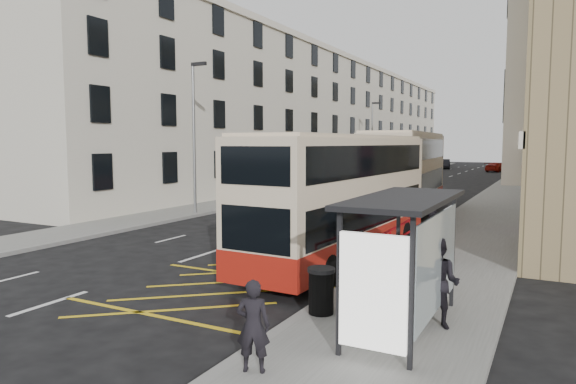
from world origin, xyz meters
The scene contains 21 objects.
ground centered at (0.00, 0.00, 0.00)m, with size 200.00×200.00×0.00m, color black.
pavement_right centered at (8.00, 30.00, 0.07)m, with size 4.00×120.00×0.15m, color slate.
pavement_left centered at (-7.50, 30.00, 0.07)m, with size 3.00×120.00×0.15m, color slate.
kerb_right centered at (6.00, 30.00, 0.07)m, with size 0.25×120.00×0.15m, color gray.
kerb_left centered at (-6.00, 30.00, 0.07)m, with size 0.25×120.00×0.15m, color gray.
road_markings centered at (0.00, 45.00, 0.01)m, with size 10.00×110.00×0.01m, color silver, non-canonical shape.
terrace_left centered at (-13.43, 45.50, 6.52)m, with size 9.18×79.00×13.25m.
bus_shelter centered at (8.34, -0.39, 2.14)m, with size 1.65×4.25×2.70m.
guard_railing centered at (6.25, 5.75, 0.86)m, with size 0.06×6.56×1.01m.
street_lamp_near centered at (-6.35, 12.00, 4.64)m, with size 0.93×0.18×8.00m.
street_lamp_far centered at (-6.35, 42.00, 4.64)m, with size 0.93×0.18×8.00m.
double_decker_front centered at (4.61, 5.71, 2.13)m, with size 2.86×10.56×4.17m.
double_decker_rear centered at (3.75, 17.12, 2.28)m, with size 3.36×11.35×4.47m.
litter_bin centered at (6.37, 0.01, 0.68)m, with size 0.62×0.62×1.03m.
pedestrian_near centered at (6.56, -3.17, 0.93)m, with size 0.57×0.37×1.56m, color black.
pedestrian_mid centered at (8.83, 0.33, 1.08)m, with size 0.90×0.70×1.86m, color black.
pedestrian_far centered at (7.54, 5.86, 1.03)m, with size 1.03×0.43×1.75m, color black.
white_van centered at (-3.02, 36.66, 0.76)m, with size 2.51×5.45×1.51m, color silver.
car_silver centered at (-5.05, 54.10, 0.66)m, with size 1.57×3.89×1.33m, color #B4B7BD.
car_dark centered at (-4.11, 69.97, 0.72)m, with size 1.52×4.37×1.44m, color black.
car_red centered at (3.82, 64.58, 0.64)m, with size 1.79×4.40×1.28m, color #9C150B.
Camera 1 is at (10.85, -10.15, 3.92)m, focal length 32.00 mm.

